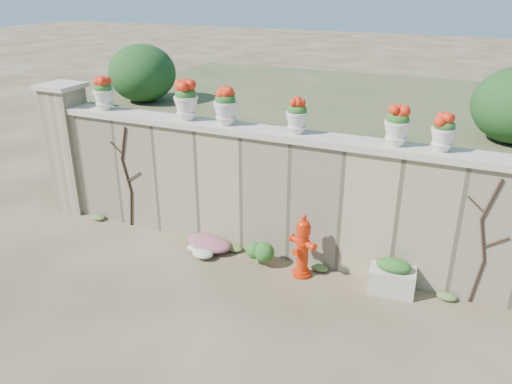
% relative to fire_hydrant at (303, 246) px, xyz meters
% --- Properties ---
extents(ground, '(80.00, 80.00, 0.00)m').
position_rel_fire_hydrant_xyz_m(ground, '(-0.78, -1.26, -0.52)').
color(ground, '#473723').
rests_on(ground, ground).
extents(stone_wall, '(8.00, 0.40, 2.00)m').
position_rel_fire_hydrant_xyz_m(stone_wall, '(-0.78, 0.54, 0.48)').
color(stone_wall, '#958863').
rests_on(stone_wall, ground).
extents(wall_cap, '(8.10, 0.52, 0.10)m').
position_rel_fire_hydrant_xyz_m(wall_cap, '(-0.78, 0.54, 1.53)').
color(wall_cap, beige).
rests_on(wall_cap, stone_wall).
extents(gate_pillar, '(0.72, 0.72, 2.48)m').
position_rel_fire_hydrant_xyz_m(gate_pillar, '(-4.93, 0.54, 0.74)').
color(gate_pillar, '#958863').
rests_on(gate_pillar, ground).
extents(raised_fill, '(9.00, 6.00, 2.00)m').
position_rel_fire_hydrant_xyz_m(raised_fill, '(-0.78, 3.74, 0.48)').
color(raised_fill, '#384C23').
rests_on(raised_fill, ground).
extents(back_shrub_left, '(1.30, 1.30, 1.10)m').
position_rel_fire_hydrant_xyz_m(back_shrub_left, '(-3.98, 1.74, 2.03)').
color(back_shrub_left, '#143814').
rests_on(back_shrub_left, raised_fill).
extents(vine_left, '(0.60, 0.04, 1.91)m').
position_rel_fire_hydrant_xyz_m(vine_left, '(-3.46, 0.32, 0.47)').
color(vine_left, black).
rests_on(vine_left, ground).
extents(vine_right, '(0.60, 0.04, 1.91)m').
position_rel_fire_hydrant_xyz_m(vine_right, '(2.44, 0.32, 0.47)').
color(vine_right, black).
rests_on(vine_right, ground).
extents(fire_hydrant, '(0.45, 0.32, 1.03)m').
position_rel_fire_hydrant_xyz_m(fire_hydrant, '(0.00, 0.00, 0.00)').
color(fire_hydrant, red).
rests_on(fire_hydrant, ground).
extents(planter_box, '(0.68, 0.44, 0.54)m').
position_rel_fire_hydrant_xyz_m(planter_box, '(1.35, 0.11, -0.27)').
color(planter_box, beige).
rests_on(planter_box, ground).
extents(green_shrub, '(0.58, 0.52, 0.55)m').
position_rel_fire_hydrant_xyz_m(green_shrub, '(-0.72, -0.05, -0.24)').
color(green_shrub, '#1E5119').
rests_on(green_shrub, ground).
extents(magenta_clump, '(1.01, 0.68, 0.27)m').
position_rel_fire_hydrant_xyz_m(magenta_clump, '(-1.74, 0.12, -0.38)').
color(magenta_clump, '#CC287B').
rests_on(magenta_clump, ground).
extents(white_flowers, '(0.56, 0.45, 0.20)m').
position_rel_fire_hydrant_xyz_m(white_flowers, '(-1.75, -0.14, -0.42)').
color(white_flowers, white).
rests_on(white_flowers, ground).
extents(urn_pot_0, '(0.37, 0.37, 0.57)m').
position_rel_fire_hydrant_xyz_m(urn_pot_0, '(-3.96, 0.54, 1.86)').
color(urn_pot_0, beige).
rests_on(urn_pot_0, wall_cap).
extents(urn_pot_1, '(0.40, 0.40, 0.62)m').
position_rel_fire_hydrant_xyz_m(urn_pot_1, '(-2.27, 0.54, 1.89)').
color(urn_pot_1, beige).
rests_on(urn_pot_1, wall_cap).
extents(urn_pot_2, '(0.38, 0.38, 0.59)m').
position_rel_fire_hydrant_xyz_m(urn_pot_2, '(-1.55, 0.54, 1.87)').
color(urn_pot_2, beige).
rests_on(urn_pot_2, wall_cap).
extents(urn_pot_3, '(0.33, 0.33, 0.52)m').
position_rel_fire_hydrant_xyz_m(urn_pot_3, '(-0.35, 0.54, 1.84)').
color(urn_pot_3, beige).
rests_on(urn_pot_3, wall_cap).
extents(urn_pot_4, '(0.36, 0.36, 0.56)m').
position_rel_fire_hydrant_xyz_m(urn_pot_4, '(1.11, 0.54, 1.86)').
color(urn_pot_4, beige).
rests_on(urn_pot_4, wall_cap).
extents(urn_pot_5, '(0.33, 0.33, 0.51)m').
position_rel_fire_hydrant_xyz_m(urn_pot_5, '(1.72, 0.54, 1.83)').
color(urn_pot_5, beige).
rests_on(urn_pot_5, wall_cap).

